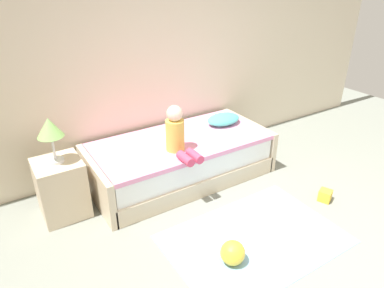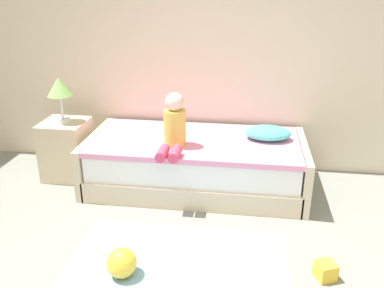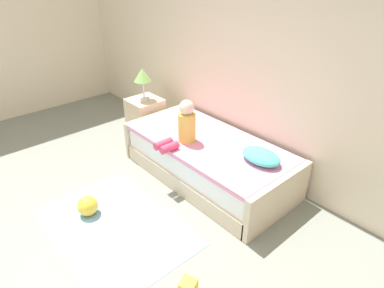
{
  "view_description": "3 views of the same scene",
  "coord_description": "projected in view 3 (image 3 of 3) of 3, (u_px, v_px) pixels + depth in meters",
  "views": [
    {
      "loc": [
        -1.92,
        -1.09,
        2.24
      ],
      "look_at": [
        -0.13,
        1.75,
        0.55
      ],
      "focal_mm": 32.55,
      "sensor_mm": 36.0,
      "label": 1
    },
    {
      "loc": [
        0.36,
        -1.63,
        1.92
      ],
      "look_at": [
        -0.13,
        1.75,
        0.55
      ],
      "focal_mm": 38.17,
      "sensor_mm": 36.0,
      "label": 2
    },
    {
      "loc": [
        2.25,
        -0.35,
        2.34
      ],
      "look_at": [
        -0.13,
        1.75,
        0.55
      ],
      "focal_mm": 30.7,
      "sensor_mm": 36.0,
      "label": 3
    }
  ],
  "objects": [
    {
      "name": "toy_block",
      "position": [
        188.0,
        287.0,
        2.61
      ],
      "size": [
        0.16,
        0.16,
        0.12
      ],
      "primitive_type": "cube",
      "rotation": [
        0.0,
        0.0,
        1.98
      ],
      "color": "yellow",
      "rests_on": "ground"
    },
    {
      "name": "nightstand",
      "position": [
        146.0,
        119.0,
        4.81
      ],
      "size": [
        0.44,
        0.44,
        0.6
      ],
      "primitive_type": "cube",
      "color": "beige",
      "rests_on": "ground"
    },
    {
      "name": "child_figure",
      "position": [
        184.0,
        126.0,
        3.69
      ],
      "size": [
        0.2,
        0.51,
        0.5
      ],
      "color": "gold",
      "rests_on": "bed"
    },
    {
      "name": "pillow",
      "position": [
        261.0,
        156.0,
        3.39
      ],
      "size": [
        0.44,
        0.3,
        0.13
      ],
      "primitive_type": "ellipsoid",
      "color": "#4CCCBC",
      "rests_on": "bed"
    },
    {
      "name": "ground_plane",
      "position": [
        50.0,
        271.0,
        2.82
      ],
      "size": [
        9.2,
        9.2,
        0.0
      ],
      "primitive_type": "plane",
      "color": "gray"
    },
    {
      "name": "bed",
      "position": [
        208.0,
        159.0,
        3.94
      ],
      "size": [
        2.11,
        1.0,
        0.5
      ],
      "color": "beige",
      "rests_on": "ground"
    },
    {
      "name": "area_rug",
      "position": [
        115.0,
        226.0,
        3.29
      ],
      "size": [
        1.6,
        1.1,
        0.01
      ],
      "primitive_type": "cube",
      "color": "#7AA8CC",
      "rests_on": "ground"
    },
    {
      "name": "toy_ball",
      "position": [
        88.0,
        206.0,
        3.41
      ],
      "size": [
        0.21,
        0.21,
        0.21
      ],
      "primitive_type": "sphere",
      "color": "yellow",
      "rests_on": "ground"
    },
    {
      "name": "table_lamp",
      "position": [
        143.0,
        77.0,
        4.5
      ],
      "size": [
        0.24,
        0.24,
        0.45
      ],
      "color": "silver",
      "rests_on": "nightstand"
    },
    {
      "name": "wall_rear",
      "position": [
        258.0,
        52.0,
        3.61
      ],
      "size": [
        7.2,
        0.1,
        2.9
      ],
      "primitive_type": "cube",
      "color": "beige",
      "rests_on": "ground"
    }
  ]
}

